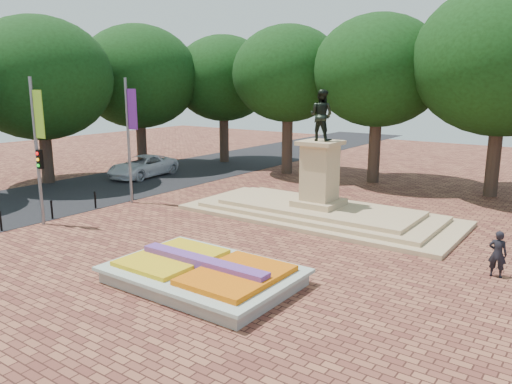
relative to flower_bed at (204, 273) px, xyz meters
The scene contains 10 objects.
ground 2.28m from the flower_bed, 117.19° to the left, with size 90.00×90.00×0.00m, color brown.
asphalt_street 17.49m from the flower_bed, 156.41° to the left, with size 9.00×90.00×0.02m, color black.
flower_bed is the anchor object (origin of this frame).
monument 10.07m from the flower_bed, 95.87° to the left, with size 14.00×6.00×6.40m.
tree_row_back 21.01m from the flower_bed, 86.26° to the left, with size 44.80×8.80×10.43m.
tree_row_street 22.40m from the flower_bed, 162.01° to the left, with size 8.40×25.40×9.98m.
banner_poles 11.66m from the flower_bed, behind, with size 0.88×11.17×7.00m.
bollard_row 11.74m from the flower_bed, behind, with size 0.12×13.12×0.98m.
van 20.91m from the flower_bed, 143.64° to the left, with size 2.57×5.57×1.55m, color silver.
pedestrian 10.30m from the flower_bed, 39.19° to the left, with size 0.62×0.40×1.69m, color black.
Camera 1 is at (11.77, -13.95, 6.71)m, focal length 35.00 mm.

